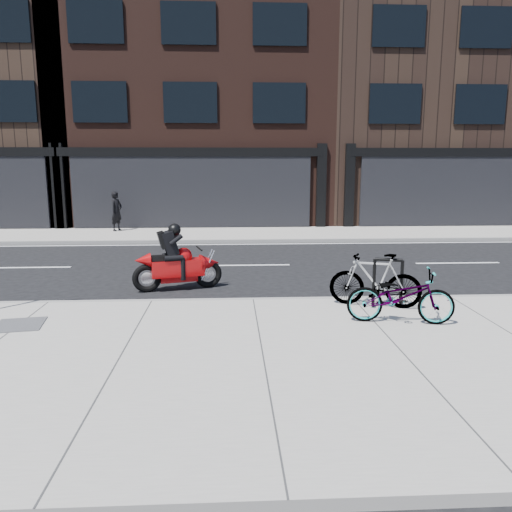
{
  "coord_description": "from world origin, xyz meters",
  "views": [
    {
      "loc": [
        -0.44,
        -11.55,
        2.79
      ],
      "look_at": [
        0.09,
        -1.42,
        0.9
      ],
      "focal_mm": 35.0,
      "sensor_mm": 36.0,
      "label": 1
    }
  ],
  "objects": [
    {
      "name": "ground",
      "position": [
        0.0,
        0.0,
        0.0
      ],
      "size": [
        120.0,
        120.0,
        0.0
      ],
      "primitive_type": "plane",
      "color": "black",
      "rests_on": "ground"
    },
    {
      "name": "building_center",
      "position": [
        -2.0,
        14.5,
        7.25
      ],
      "size": [
        12.0,
        10.0,
        14.5
      ],
      "primitive_type": "cube",
      "color": "black",
      "rests_on": "ground"
    },
    {
      "name": "pedestrian",
      "position": [
        -4.96,
        8.55,
        0.92
      ],
      "size": [
        0.59,
        0.68,
        1.57
      ],
      "primitive_type": "imported",
      "rotation": [
        0.0,
        0.0,
        1.12
      ],
      "color": "black",
      "rests_on": "sidewalk_far"
    },
    {
      "name": "motorcycle",
      "position": [
        -1.54,
        -0.59,
        0.61
      ],
      "size": [
        1.98,
        0.78,
        1.5
      ],
      "rotation": [
        0.0,
        0.0,
        0.26
      ],
      "color": "black",
      "rests_on": "ground"
    },
    {
      "name": "sidewalk_far",
      "position": [
        0.0,
        7.75,
        0.07
      ],
      "size": [
        60.0,
        3.5,
        0.13
      ],
      "primitive_type": "cube",
      "color": "gray",
      "rests_on": "ground"
    },
    {
      "name": "building_mideast",
      "position": [
        10.0,
        14.5,
        6.25
      ],
      "size": [
        12.0,
        10.0,
        12.5
      ],
      "primitive_type": "cube",
      "color": "black",
      "rests_on": "ground"
    },
    {
      "name": "bicycle_rear",
      "position": [
        2.26,
        -2.6,
        0.64
      ],
      "size": [
        1.76,
        1.02,
        1.02
      ],
      "primitive_type": "imported",
      "rotation": [
        0.0,
        0.0,
        4.37
      ],
      "color": "gray",
      "rests_on": "sidewalk_near"
    },
    {
      "name": "utility_grate",
      "position": [
        -3.98,
        -3.39,
        0.14
      ],
      "size": [
        0.86,
        0.86,
        0.02
      ],
      "primitive_type": "cube",
      "rotation": [
        0.0,
        0.0,
        0.16
      ],
      "color": "#515153",
      "rests_on": "sidewalk_near"
    },
    {
      "name": "sidewalk_near",
      "position": [
        0.0,
        -5.0,
        0.07
      ],
      "size": [
        60.0,
        6.0,
        0.13
      ],
      "primitive_type": "cube",
      "color": "gray",
      "rests_on": "ground"
    },
    {
      "name": "bike_rack",
      "position": [
        2.48,
        -2.66,
        0.68
      ],
      "size": [
        0.54,
        0.21,
        0.94
      ],
      "rotation": [
        0.0,
        0.0,
        -0.29
      ],
      "color": "black",
      "rests_on": "sidewalk_near"
    },
    {
      "name": "bicycle_front",
      "position": [
        2.4,
        -3.58,
        0.6
      ],
      "size": [
        1.86,
        0.94,
        0.93
      ],
      "primitive_type": "imported",
      "rotation": [
        0.0,
        0.0,
        1.38
      ],
      "color": "gray",
      "rests_on": "sidewalk_near"
    }
  ]
}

